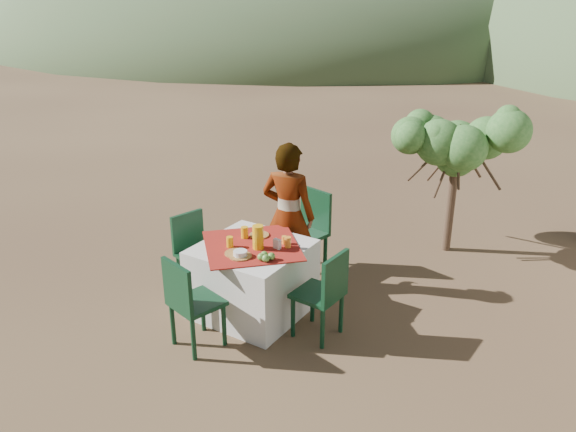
# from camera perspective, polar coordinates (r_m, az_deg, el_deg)

# --- Properties ---
(ground) EXTENTS (160.00, 160.00, 0.00)m
(ground) POSITION_cam_1_polar(r_m,az_deg,el_deg) (6.14, 3.02, -8.95)
(ground) COLOR #3C281B
(ground) RESTS_ON ground
(table) EXTENTS (1.30, 1.30, 0.76)m
(table) POSITION_cam_1_polar(r_m,az_deg,el_deg) (5.85, -3.61, -6.37)
(table) COLOR silver
(table) RESTS_ON ground
(chair_far) EXTENTS (0.55, 0.55, 1.00)m
(chair_far) POSITION_cam_1_polar(r_m,az_deg,el_deg) (6.62, 2.08, -1.18)
(chair_far) COLOR black
(chair_far) RESTS_ON ground
(chair_near) EXTENTS (0.52, 0.52, 0.92)m
(chair_near) POSITION_cam_1_polar(r_m,az_deg,el_deg) (5.27, -10.00, -8.44)
(chair_near) COLOR black
(chair_near) RESTS_ON ground
(chair_left) EXTENTS (0.49, 0.49, 0.88)m
(chair_left) POSITION_cam_1_polar(r_m,az_deg,el_deg) (6.33, -9.52, -3.26)
(chair_left) COLOR black
(chair_left) RESTS_ON ground
(chair_right) EXTENTS (0.44, 0.44, 0.91)m
(chair_right) POSITION_cam_1_polar(r_m,az_deg,el_deg) (5.37, 3.74, -7.64)
(chair_right) COLOR black
(chair_right) RESTS_ON ground
(person) EXTENTS (0.67, 0.50, 1.67)m
(person) POSITION_cam_1_polar(r_m,az_deg,el_deg) (6.20, 0.03, -0.00)
(person) COLOR #8C6651
(person) RESTS_ON ground
(shrub_tree) EXTENTS (1.43, 1.41, 1.68)m
(shrub_tree) POSITION_cam_1_polar(r_m,az_deg,el_deg) (7.24, 17.28, 6.38)
(shrub_tree) COLOR #453122
(shrub_tree) RESTS_ON ground
(hill_near_left) EXTENTS (40.00, 40.00, 16.00)m
(hill_near_left) POSITION_cam_1_polar(r_m,az_deg,el_deg) (40.38, 1.88, 17.33)
(hill_near_left) COLOR #314A29
(hill_near_left) RESTS_ON ground
(hill_far_center) EXTENTS (60.00, 60.00, 24.00)m
(hill_far_center) POSITION_cam_1_polar(r_m,az_deg,el_deg) (57.08, 27.05, 16.41)
(hill_far_center) COLOR slate
(hill_far_center) RESTS_ON ground
(plate_far) EXTENTS (0.21, 0.21, 0.01)m
(plate_far) POSITION_cam_1_polar(r_m,az_deg,el_deg) (5.89, -2.95, -1.93)
(plate_far) COLOR brown
(plate_far) RESTS_ON table
(plate_near) EXTENTS (0.22, 0.22, 0.01)m
(plate_near) POSITION_cam_1_polar(r_m,az_deg,el_deg) (5.50, -5.33, -3.78)
(plate_near) COLOR brown
(plate_near) RESTS_ON table
(glass_far) EXTENTS (0.07, 0.07, 0.12)m
(glass_far) POSITION_cam_1_polar(r_m,az_deg,el_deg) (5.82, -4.43, -1.67)
(glass_far) COLOR orange
(glass_far) RESTS_ON table
(glass_near) EXTENTS (0.07, 0.07, 0.11)m
(glass_near) POSITION_cam_1_polar(r_m,az_deg,el_deg) (5.63, -5.93, -2.64)
(glass_near) COLOR orange
(glass_near) RESTS_ON table
(juice_pitcher) EXTENTS (0.11, 0.11, 0.24)m
(juice_pitcher) POSITION_cam_1_polar(r_m,az_deg,el_deg) (5.55, -3.06, -2.16)
(juice_pitcher) COLOR orange
(juice_pitcher) RESTS_ON table
(bowl_plate) EXTENTS (0.22, 0.22, 0.01)m
(bowl_plate) POSITION_cam_1_polar(r_m,az_deg,el_deg) (5.44, -4.86, -4.07)
(bowl_plate) COLOR brown
(bowl_plate) RESTS_ON table
(white_bowl) EXTENTS (0.14, 0.14, 0.05)m
(white_bowl) POSITION_cam_1_polar(r_m,az_deg,el_deg) (5.43, -4.87, -3.78)
(white_bowl) COLOR silver
(white_bowl) RESTS_ON bowl_plate
(jar_left) EXTENTS (0.07, 0.07, 0.11)m
(jar_left) POSITION_cam_1_polar(r_m,az_deg,el_deg) (5.60, -0.02, -2.67)
(jar_left) COLOR orange
(jar_left) RESTS_ON table
(jar_right) EXTENTS (0.05, 0.05, 0.08)m
(jar_right) POSITION_cam_1_polar(r_m,az_deg,el_deg) (5.68, -0.38, -2.45)
(jar_right) COLOR orange
(jar_right) RESTS_ON table
(napkin_holder) EXTENTS (0.08, 0.06, 0.10)m
(napkin_holder) POSITION_cam_1_polar(r_m,az_deg,el_deg) (5.58, -1.11, -2.84)
(napkin_holder) COLOR silver
(napkin_holder) RESTS_ON table
(fruit_cluster) EXTENTS (0.15, 0.14, 0.07)m
(fruit_cluster) POSITION_cam_1_polar(r_m,az_deg,el_deg) (5.34, -2.28, -4.14)
(fruit_cluster) COLOR #548430
(fruit_cluster) RESTS_ON table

